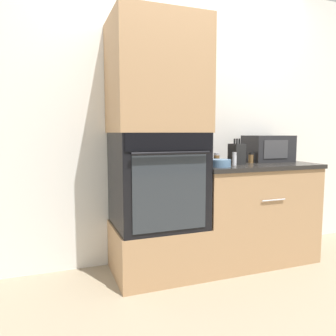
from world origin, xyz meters
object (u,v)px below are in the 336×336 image
object	(u,v)px
bowl	(220,163)
condiment_jar_mid	(234,159)
microwave	(268,148)
knife_block	(237,154)
condiment_jar_near	(251,158)
condiment_jar_far	(217,158)
wall_oven	(157,180)

from	to	relation	value
bowl	condiment_jar_mid	size ratio (longest dim) A/B	1.56
microwave	knife_block	world-z (taller)	microwave
microwave	knife_block	xyz separation A→B (m)	(-0.42, -0.13, -0.03)
microwave	condiment_jar_near	size ratio (longest dim) A/B	4.35
condiment_jar_mid	condiment_jar_far	distance (m)	0.19
condiment_jar_mid	condiment_jar_far	size ratio (longest dim) A/B	1.15
microwave	condiment_jar_far	distance (m)	0.58
wall_oven	bowl	distance (m)	0.52
knife_block	bowl	size ratio (longest dim) A/B	1.28
knife_block	bowl	world-z (taller)	knife_block
knife_block	condiment_jar_near	bearing A→B (deg)	14.50
microwave	condiment_jar_mid	distance (m)	0.55
knife_block	condiment_jar_mid	world-z (taller)	knife_block
wall_oven	knife_block	xyz separation A→B (m)	(0.72, -0.00, 0.19)
bowl	condiment_jar_mid	xyz separation A→B (m)	(0.16, 0.05, 0.02)
microwave	condiment_jar_near	world-z (taller)	microwave
condiment_jar_near	condiment_jar_mid	xyz separation A→B (m)	(-0.26, -0.14, 0.01)
condiment_jar_near	condiment_jar_mid	bearing A→B (deg)	-151.69
bowl	knife_block	bearing A→B (deg)	30.84
condiment_jar_mid	knife_block	bearing A→B (deg)	49.48
microwave	condiment_jar_near	bearing A→B (deg)	-161.32
wall_oven	knife_block	bearing A→B (deg)	-0.27
condiment_jar_near	condiment_jar_mid	world-z (taller)	condiment_jar_mid
condiment_jar_near	condiment_jar_far	xyz separation A→B (m)	(-0.33, 0.04, -0.00)
condiment_jar_mid	wall_oven	bearing A→B (deg)	171.57
condiment_jar_near	condiment_jar_far	world-z (taller)	same
bowl	condiment_jar_far	size ratio (longest dim) A/B	1.79
wall_oven	condiment_jar_far	size ratio (longest dim) A/B	7.79
knife_block	condiment_jar_far	world-z (taller)	knife_block
wall_oven	condiment_jar_far	bearing A→B (deg)	8.22
microwave	bowl	distance (m)	0.72
bowl	condiment_jar_far	bearing A→B (deg)	67.85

